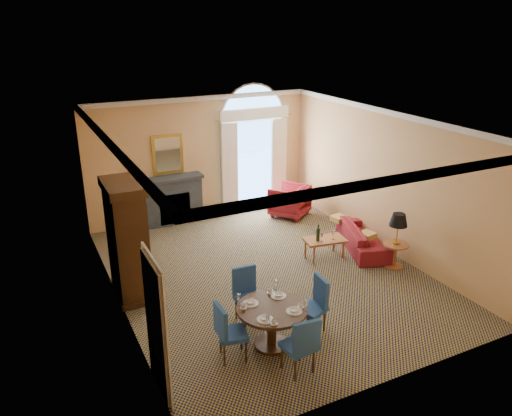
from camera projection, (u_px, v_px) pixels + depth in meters
name	position (u px, v px, depth m)	size (l,w,h in m)	color
ground	(266.00, 273.00, 10.49)	(7.50, 7.50, 0.00)	#141440
room_envelope	(251.00, 150.00, 10.14)	(6.04, 7.52, 3.45)	tan
armoire	(128.00, 242.00, 9.32)	(0.66, 1.16, 2.28)	#301B0B
dining_table	(272.00, 317.00, 7.98)	(1.15, 1.15, 0.92)	#301B0B
dining_chair_north	(247.00, 290.00, 8.73)	(0.46, 0.47, 0.98)	navy
dining_chair_south	(302.00, 343.00, 7.32)	(0.48, 0.49, 0.98)	navy
dining_chair_east	(316.00, 301.00, 8.40)	(0.57, 0.57, 0.98)	navy
dining_chair_west	(227.00, 329.00, 7.65)	(0.52, 0.52, 0.98)	navy
sofa	(363.00, 238.00, 11.50)	(1.91, 0.75, 0.56)	maroon
armchair	(289.00, 201.00, 13.41)	(0.90, 0.93, 0.85)	maroon
coffee_table	(324.00, 240.00, 11.01)	(0.97, 0.64, 0.84)	#A25B30
side_table	(397.00, 233.00, 10.49)	(0.55, 0.55, 1.20)	#A25B30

